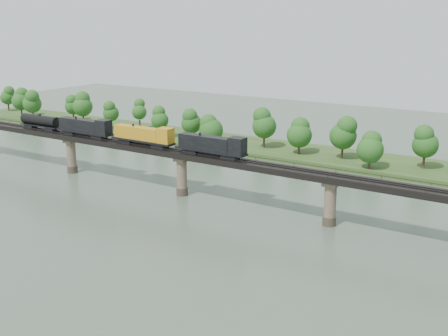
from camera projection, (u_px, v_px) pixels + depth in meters
The scene contains 6 objects.
ground at pixel (98, 231), 119.14m from camera, with size 400.00×400.00×0.00m, color #3C4C3C.
far_bank at pixel (280, 150), 188.07m from camera, with size 300.00×24.00×1.60m, color #2D471C.
bridge at pixel (182, 174), 142.12m from camera, with size 236.00×30.00×11.50m.
bridge_superstructure at pixel (181, 150), 140.48m from camera, with size 220.00×4.90×0.75m.
far_treeline at pixel (253, 127), 186.62m from camera, with size 289.06×17.54×13.60m.
freight_train at pixel (122, 133), 150.08m from camera, with size 78.52×3.06×5.40m.
Camera 1 is at (82.74, -79.48, 43.99)m, focal length 45.00 mm.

